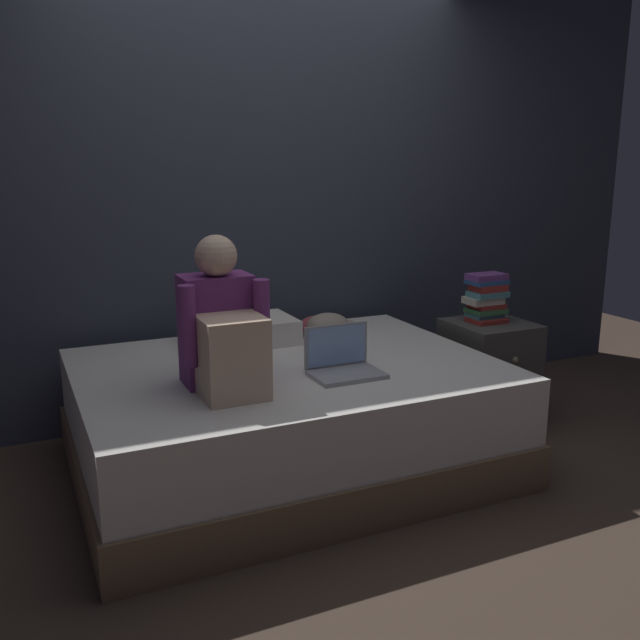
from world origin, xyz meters
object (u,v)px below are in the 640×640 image
Objects in this scene: clothes_pile at (326,326)px; pillow at (241,331)px; person_sitting at (223,331)px; nightstand at (488,372)px; laptop at (343,362)px; book_stack at (486,298)px; bed at (287,416)px.

pillow is at bearing 174.20° from clothes_pile.
person_sitting is 1.02m from clothes_pile.
laptop is at bearing -162.49° from nightstand.
person_sitting reaches higher than book_stack.
book_stack reaches higher than pillow.
bed is at bearing -135.11° from clothes_pile.
nightstand is 1.05× the size of pillow.
bed is at bearing 30.08° from person_sitting.
bed is 0.68m from person_sitting.
person_sitting is at bearing -114.34° from pillow.
clothes_pile reaches higher than pillow.
pillow is 1.40m from book_stack.
clothes_pile is at bearing 161.06° from nightstand.
book_stack reaches higher than nightstand.
person_sitting is 1.17× the size of pillow.
person_sitting is at bearing -149.92° from bed.
clothes_pile is (0.78, 0.62, -0.19)m from person_sitting.
bed is 3.05× the size of person_sitting.
book_stack is at bearing -17.70° from clothes_pile.
bed is 3.40× the size of nightstand.
laptop reaches higher than clothes_pile.
laptop is (0.55, -0.04, -0.20)m from person_sitting.
laptop is 0.57× the size of pillow.
person_sitting is (-0.38, -0.22, 0.52)m from bed.
clothes_pile is at bearing 38.43° from person_sitting.
person_sitting is 1.70m from book_stack.
book_stack is at bearing 5.44° from bed.
person_sitting reaches higher than nightstand.
laptop is 0.70m from clothes_pile.
pillow is 0.48m from clothes_pile.
book_stack is (1.66, 0.34, -0.06)m from person_sitting.
nightstand is 2.11× the size of book_stack.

